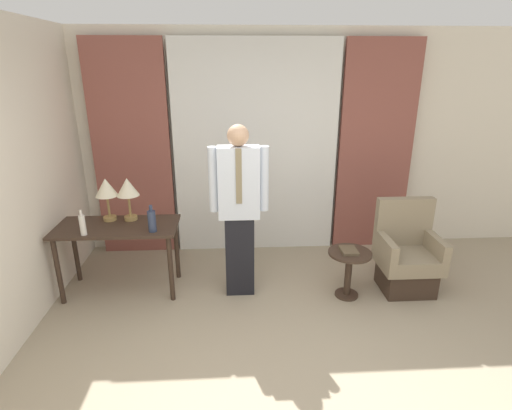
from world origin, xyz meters
The scene contains 13 objects.
wall_back centered at (0.00, 2.79, 1.35)m, with size 10.00×0.06×2.70m.
curtain_sheer_center centered at (0.00, 2.66, 1.29)m, with size 1.98×0.06×2.58m.
curtain_drape_left centered at (-1.48, 2.66, 1.29)m, with size 0.91×0.06×2.58m.
curtain_drape_right centered at (1.48, 2.66, 1.29)m, with size 0.91×0.06×2.58m.
desk centered at (-1.47, 1.69, 0.63)m, with size 1.22×0.58×0.74m.
table_lamp_left centered at (-1.58, 1.85, 1.07)m, with size 0.23×0.23×0.45m.
table_lamp_right centered at (-1.36, 1.85, 1.07)m, with size 0.23×0.23×0.45m.
bottle_near_edge centered at (-1.72, 1.47, 0.85)m, with size 0.06×0.06×0.25m.
bottle_by_lamp centered at (-1.08, 1.52, 0.85)m, with size 0.08×0.08×0.27m.
person centered at (-0.23, 1.58, 0.97)m, with size 0.58×0.21×1.77m.
armchair centered at (1.53, 1.56, 0.36)m, with size 0.60×0.53×0.96m.
side_table centered at (0.88, 1.43, 0.34)m, with size 0.44×0.44×0.50m.
book centered at (0.87, 1.44, 0.52)m, with size 0.16×0.20×0.03m.
Camera 1 is at (-0.27, -2.12, 2.30)m, focal length 28.00 mm.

